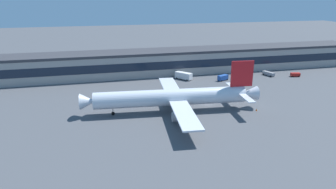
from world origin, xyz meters
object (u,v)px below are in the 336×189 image
object	(u,v)px
follow_me_car	(295,74)
fuel_truck	(184,75)
airliner	(173,97)
belt_loader	(268,73)
traffic_cone_0	(256,110)
crew_van	(223,77)

from	to	relation	value
follow_me_car	fuel_truck	xyz separation A→B (m)	(-54.86, 8.23, 0.79)
airliner	follow_me_car	size ratio (longest dim) A/B	13.11
belt_loader	traffic_cone_0	xyz separation A→B (m)	(-29.73, -41.61, -0.79)
follow_me_car	traffic_cone_0	size ratio (longest dim) A/B	6.53
airliner	follow_me_car	bearing A→B (deg)	23.58
belt_loader	traffic_cone_0	world-z (taller)	belt_loader
airliner	traffic_cone_0	xyz separation A→B (m)	(28.43, -6.18, -4.89)
crew_van	belt_loader	bearing A→B (deg)	6.26
airliner	belt_loader	bearing A→B (deg)	31.35
airliner	fuel_truck	xyz separation A→B (m)	(15.30, 38.85, -3.37)
crew_van	belt_loader	xyz separation A→B (m)	(25.63, 2.81, -0.31)
airliner	follow_me_car	distance (m)	76.66
belt_loader	fuel_truck	world-z (taller)	fuel_truck
airliner	belt_loader	xyz separation A→B (m)	(58.15, 35.43, -4.10)
airliner	traffic_cone_0	bearing A→B (deg)	-12.26
traffic_cone_0	belt_loader	bearing A→B (deg)	54.46
crew_van	traffic_cone_0	xyz separation A→B (m)	(-4.10, -38.80, -1.10)
crew_van	fuel_truck	world-z (taller)	fuel_truck
follow_me_car	belt_loader	distance (m)	12.93
crew_van	follow_me_car	bearing A→B (deg)	-3.04
follow_me_car	fuel_truck	bearing A→B (deg)	171.47
fuel_truck	belt_loader	bearing A→B (deg)	-4.56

